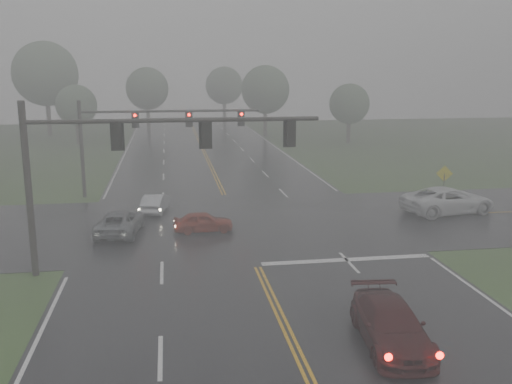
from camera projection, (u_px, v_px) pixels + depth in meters
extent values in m
cube|color=black|center=(241.00, 233.00, 32.84)|extent=(18.00, 160.00, 0.02)
cube|color=black|center=(237.00, 223.00, 34.77)|extent=(120.00, 14.00, 0.02)
cube|color=silver|center=(346.00, 260.00, 28.11)|extent=(8.50, 0.50, 0.01)
imported|color=black|center=(390.00, 345.00, 19.52)|extent=(2.48, 5.15, 1.45)
imported|color=maroon|center=(203.00, 232.00, 32.99)|extent=(3.47, 1.47, 1.17)
imported|color=#A9ABB0|center=(156.00, 212.00, 37.47)|extent=(1.95, 3.87, 1.22)
imported|color=#5A5E62|center=(121.00, 234.00, 32.61)|extent=(2.82, 5.00, 1.32)
imported|color=silver|center=(447.00, 213.00, 37.24)|extent=(6.53, 3.87, 1.70)
cylinder|color=black|center=(29.00, 191.00, 25.25)|extent=(0.31, 0.31, 7.92)
cylinder|color=black|center=(23.00, 121.00, 24.60)|extent=(0.20, 0.20, 0.88)
cylinder|color=black|center=(176.00, 120.00, 25.60)|extent=(13.15, 0.20, 0.20)
cube|color=black|center=(117.00, 136.00, 25.34)|extent=(0.37, 0.31, 1.15)
cube|color=black|center=(117.00, 135.00, 25.51)|extent=(0.60, 0.03, 1.37)
cube|color=black|center=(206.00, 134.00, 25.94)|extent=(0.37, 0.31, 1.15)
cube|color=black|center=(205.00, 134.00, 26.11)|extent=(0.60, 0.03, 1.37)
cube|color=black|center=(290.00, 133.00, 26.53)|extent=(0.37, 0.31, 1.15)
cube|color=black|center=(290.00, 132.00, 26.70)|extent=(0.60, 0.03, 1.37)
cylinder|color=black|center=(82.00, 150.00, 41.21)|extent=(0.27, 0.27, 7.03)
cylinder|color=black|center=(79.00, 111.00, 40.63)|extent=(0.18, 0.18, 0.78)
cylinder|color=black|center=(171.00, 111.00, 41.61)|extent=(12.96, 0.18, 0.18)
cube|color=black|center=(135.00, 120.00, 41.35)|extent=(0.33, 0.27, 1.03)
cube|color=black|center=(135.00, 119.00, 41.50)|extent=(0.54, 0.03, 1.22)
cylinder|color=#FF0C05|center=(135.00, 115.00, 41.13)|extent=(0.21, 0.06, 0.21)
cube|color=black|center=(189.00, 119.00, 41.93)|extent=(0.33, 0.27, 1.03)
cube|color=black|center=(189.00, 119.00, 42.09)|extent=(0.54, 0.03, 1.22)
cylinder|color=#FF0C05|center=(189.00, 115.00, 41.71)|extent=(0.21, 0.06, 0.21)
cube|color=black|center=(241.00, 118.00, 42.52)|extent=(0.33, 0.27, 1.03)
cube|color=black|center=(241.00, 118.00, 42.67)|extent=(0.54, 0.03, 1.22)
cylinder|color=#FF0C05|center=(242.00, 114.00, 42.30)|extent=(0.21, 0.06, 0.21)
cylinder|color=black|center=(444.00, 189.00, 39.44)|extent=(0.07, 0.07, 2.17)
cube|color=#C6BB0B|center=(444.00, 174.00, 39.24)|extent=(1.11, 0.33, 1.14)
cylinder|color=#372E24|center=(78.00, 133.00, 70.71)|extent=(0.55, 0.55, 2.81)
sphere|color=#3A5337|center=(76.00, 105.00, 69.98)|extent=(4.99, 4.99, 4.99)
cylinder|color=#372E24|center=(265.00, 123.00, 79.00)|extent=(0.53, 0.53, 3.72)
sphere|color=#3A5337|center=(265.00, 90.00, 78.03)|extent=(6.62, 6.62, 6.62)
cylinder|color=#372E24|center=(148.00, 118.00, 87.45)|extent=(0.59, 0.59, 3.63)
sphere|color=#3A5337|center=(147.00, 89.00, 86.51)|extent=(6.45, 6.45, 6.45)
cylinder|color=#372E24|center=(348.00, 132.00, 72.16)|extent=(0.51, 0.51, 2.85)
sphere|color=#3A5337|center=(349.00, 104.00, 71.42)|extent=(5.06, 5.06, 5.06)
cylinder|color=#372E24|center=(49.00, 118.00, 79.17)|extent=(0.60, 0.60, 4.96)
sphere|color=#3A5337|center=(45.00, 74.00, 77.88)|extent=(8.81, 8.81, 8.81)
cylinder|color=#372E24|center=(224.00, 111.00, 100.27)|extent=(0.62, 0.62, 3.67)
sphere|color=#3A5337|center=(224.00, 85.00, 99.31)|extent=(6.53, 6.53, 6.53)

